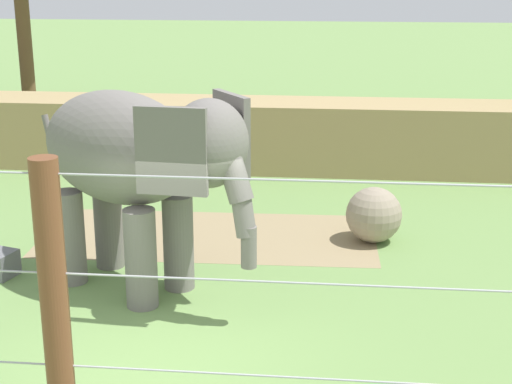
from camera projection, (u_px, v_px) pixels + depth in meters
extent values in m
plane|color=#6B8E4C|center=(152.00, 359.00, 10.40)|extent=(120.00, 120.00, 0.00)
cube|color=#937F5B|center=(209.00, 235.00, 15.05)|extent=(6.50, 3.03, 0.01)
cube|color=tan|center=(241.00, 134.00, 19.79)|extent=(36.00, 1.80, 1.73)
cylinder|color=slate|center=(178.00, 242.00, 12.45)|extent=(0.49, 0.49, 1.57)
cylinder|color=slate|center=(141.00, 258.00, 11.78)|extent=(0.49, 0.49, 1.57)
cylinder|color=slate|center=(109.00, 223.00, 13.35)|extent=(0.49, 0.49, 1.57)
cylinder|color=slate|center=(70.00, 237.00, 12.68)|extent=(0.49, 0.49, 1.57)
ellipsoid|color=slate|center=(119.00, 147.00, 12.12)|extent=(3.31, 2.82, 1.79)
ellipsoid|color=slate|center=(209.00, 143.00, 11.00)|extent=(1.58, 1.62, 1.30)
cube|color=slate|center=(231.00, 134.00, 11.59)|extent=(0.67, 0.89, 1.23)
cube|color=slate|center=(171.00, 151.00, 10.54)|extent=(1.02, 0.20, 1.23)
cylinder|color=slate|center=(236.00, 180.00, 10.87)|extent=(0.65, 0.58, 0.70)
cylinder|color=slate|center=(244.00, 215.00, 10.93)|extent=(0.49, 0.45, 0.66)
cylinder|color=slate|center=(249.00, 247.00, 11.02)|extent=(0.31, 0.31, 0.62)
cylinder|color=slate|center=(51.00, 141.00, 13.06)|extent=(0.35, 0.27, 0.90)
sphere|color=gray|center=(374.00, 215.00, 14.60)|extent=(1.06, 1.06, 1.06)
cylinder|color=brown|center=(58.00, 344.00, 7.09)|extent=(0.26, 0.26, 3.54)
cylinder|color=#B7B7BC|center=(71.00, 366.00, 7.14)|extent=(11.95, 0.02, 0.02)
cylinder|color=#B7B7BC|center=(64.00, 273.00, 6.87)|extent=(11.95, 0.02, 0.02)
cylinder|color=#B7B7BC|center=(57.00, 174.00, 6.61)|extent=(11.95, 0.02, 0.02)
cylinder|color=brown|center=(24.00, 38.00, 23.97)|extent=(0.44, 0.44, 5.66)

